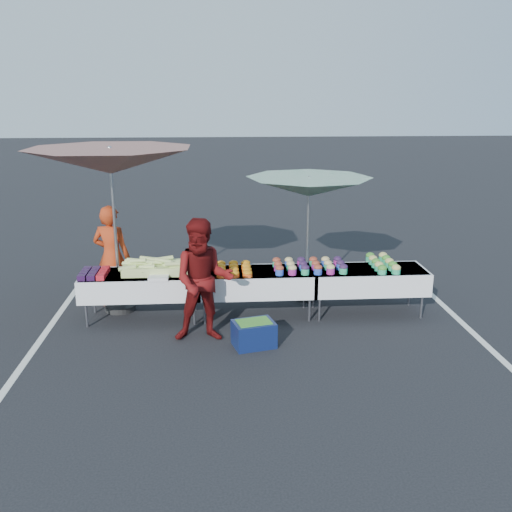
{
  "coord_description": "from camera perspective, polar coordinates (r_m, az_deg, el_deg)",
  "views": [
    {
      "loc": [
        -0.59,
        -8.58,
        3.45
      ],
      "look_at": [
        0.0,
        0.0,
        1.0
      ],
      "focal_mm": 40.0,
      "sensor_mm": 36.0,
      "label": 1
    }
  ],
  "objects": [
    {
      "name": "stripe_left",
      "position": [
        9.61,
        -19.52,
        -6.09
      ],
      "size": [
        0.1,
        5.0,
        0.0
      ],
      "primitive_type": "cube",
      "color": "silver",
      "rests_on": "ground"
    },
    {
      "name": "bean_baskets",
      "position": [
        9.43,
        12.55,
        -0.67
      ],
      "size": [
        0.36,
        0.86,
        0.15
      ],
      "color": "#29A66F",
      "rests_on": "table_right"
    },
    {
      "name": "umbrella_left",
      "position": [
        9.19,
        -14.35,
        9.07
      ],
      "size": [
        3.43,
        3.43,
        2.69
      ],
      "rotation": [
        0.0,
        0.0,
        -0.39
      ],
      "color": "black",
      "rests_on": "ground"
    },
    {
      "name": "umbrella_right",
      "position": [
        9.55,
        5.31,
        6.81
      ],
      "size": [
        2.4,
        2.4,
        2.15
      ],
      "rotation": [
        0.0,
        0.0,
        -0.15
      ],
      "color": "black",
      "rests_on": "ground"
    },
    {
      "name": "customer",
      "position": [
        8.13,
        -5.28,
        -2.47
      ],
      "size": [
        0.88,
        0.69,
        1.8
      ],
      "primitive_type": "imported",
      "rotation": [
        0.0,
        0.0,
        -0.01
      ],
      "color": "#5A0D0D",
      "rests_on": "ground"
    },
    {
      "name": "potato_cups",
      "position": [
        9.09,
        5.35,
        -0.93
      ],
      "size": [
        1.14,
        0.58,
        0.16
      ],
      "color": "blue",
      "rests_on": "table_right"
    },
    {
      "name": "carrot_bowls",
      "position": [
        8.98,
        -2.23,
        -1.29
      ],
      "size": [
        0.55,
        0.69,
        0.11
      ],
      "color": "#F45A1B",
      "rests_on": "table_center"
    },
    {
      "name": "table_right",
      "position": [
        9.36,
        11.07,
        -2.25
      ],
      "size": [
        1.86,
        0.81,
        0.75
      ],
      "color": "white",
      "rests_on": "ground"
    },
    {
      "name": "stripe_right",
      "position": [
        10.0,
        18.7,
        -5.16
      ],
      "size": [
        0.1,
        5.0,
        0.0
      ],
      "primitive_type": "cube",
      "color": "silver",
      "rests_on": "ground"
    },
    {
      "name": "ground",
      "position": [
        9.27,
        0.0,
        -5.96
      ],
      "size": [
        80.0,
        80.0,
        0.0
      ],
      "primitive_type": "plane",
      "color": "black"
    },
    {
      "name": "storage_bin",
      "position": [
        8.13,
        -0.22,
        -7.73
      ],
      "size": [
        0.65,
        0.54,
        0.37
      ],
      "rotation": [
        0.0,
        0.0,
        0.25
      ],
      "color": "#0E1A46",
      "rests_on": "ground"
    },
    {
      "name": "vendor",
      "position": [
        9.7,
        -14.22,
        -0.07
      ],
      "size": [
        0.72,
        0.57,
        1.72
      ],
      "primitive_type": "imported",
      "rotation": [
        0.0,
        0.0,
        2.86
      ],
      "color": "#AB3313",
      "rests_on": "ground"
    },
    {
      "name": "corn_pile",
      "position": [
        9.06,
        -9.8,
        -1.08
      ],
      "size": [
        1.16,
        0.57,
        0.26
      ],
      "color": "#AFC565",
      "rests_on": "table_left"
    },
    {
      "name": "berry_punnets",
      "position": [
        9.13,
        -15.9,
        -1.67
      ],
      "size": [
        0.4,
        0.54,
        0.08
      ],
      "color": "black",
      "rests_on": "table_left"
    },
    {
      "name": "table_center",
      "position": [
        9.07,
        0.0,
        -2.53
      ],
      "size": [
        1.86,
        0.81,
        0.75
      ],
      "color": "white",
      "rests_on": "ground"
    },
    {
      "name": "plastic_bags",
      "position": [
        8.75,
        -9.72,
        -2.14
      ],
      "size": [
        0.3,
        0.25,
        0.05
      ],
      "primitive_type": "cube",
      "color": "white",
      "rests_on": "table_left"
    },
    {
      "name": "table_left",
      "position": [
        9.13,
        -11.36,
        -2.73
      ],
      "size": [
        1.86,
        0.81,
        0.75
      ],
      "color": "white",
      "rests_on": "ground"
    }
  ]
}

